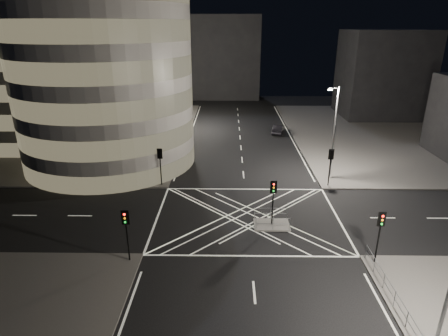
{
  "coord_description": "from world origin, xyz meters",
  "views": [
    {
      "loc": [
        -1.66,
        -29.5,
        16.05
      ],
      "look_at": [
        -2.14,
        4.33,
        3.0
      ],
      "focal_mm": 30.0,
      "sensor_mm": 36.0,
      "label": 1
    }
  ],
  "objects_px": {
    "street_lamp_right_far": "(334,130)",
    "sedan": "(278,129)",
    "traffic_signal_fl": "(160,160)",
    "central_island": "(272,225)",
    "traffic_signal_nr": "(380,228)",
    "traffic_signal_nl": "(126,226)",
    "street_lamp_left_far": "(180,95)",
    "traffic_signal_fr": "(331,161)",
    "traffic_signal_island": "(273,195)",
    "street_lamp_left_near": "(161,123)"
  },
  "relations": [
    {
      "from": "street_lamp_right_far",
      "to": "sedan",
      "type": "height_order",
      "value": "street_lamp_right_far"
    },
    {
      "from": "traffic_signal_fl",
      "to": "street_lamp_right_far",
      "type": "distance_m",
      "value": 18.55
    },
    {
      "from": "central_island",
      "to": "street_lamp_right_far",
      "type": "xyz_separation_m",
      "value": [
        7.44,
        10.5,
        5.47
      ]
    },
    {
      "from": "traffic_signal_nr",
      "to": "central_island",
      "type": "bearing_deg",
      "value": 142.07
    },
    {
      "from": "sedan",
      "to": "central_island",
      "type": "bearing_deg",
      "value": 96.55
    },
    {
      "from": "traffic_signal_fl",
      "to": "street_lamp_right_far",
      "type": "bearing_deg",
      "value": 6.88
    },
    {
      "from": "sedan",
      "to": "traffic_signal_nl",
      "type": "bearing_deg",
      "value": 81.07
    },
    {
      "from": "sedan",
      "to": "street_lamp_right_far",
      "type": "bearing_deg",
      "value": 114.91
    },
    {
      "from": "street_lamp_right_far",
      "to": "sedan",
      "type": "relative_size",
      "value": 2.34
    },
    {
      "from": "traffic_signal_nl",
      "to": "traffic_signal_nr",
      "type": "xyz_separation_m",
      "value": [
        17.6,
        0.0,
        0.0
      ]
    },
    {
      "from": "street_lamp_right_far",
      "to": "sedan",
      "type": "xyz_separation_m",
      "value": [
        -3.38,
        18.44,
        -4.83
      ]
    },
    {
      "from": "traffic_signal_fl",
      "to": "street_lamp_left_far",
      "type": "distance_m",
      "value": 23.36
    },
    {
      "from": "traffic_signal_fl",
      "to": "street_lamp_left_far",
      "type": "xyz_separation_m",
      "value": [
        -0.64,
        23.2,
        2.63
      ]
    },
    {
      "from": "central_island",
      "to": "traffic_signal_fr",
      "type": "xyz_separation_m",
      "value": [
        6.8,
        8.3,
        2.84
      ]
    },
    {
      "from": "central_island",
      "to": "traffic_signal_fl",
      "type": "bearing_deg",
      "value": 142.46
    },
    {
      "from": "traffic_signal_fr",
      "to": "traffic_signal_island",
      "type": "height_order",
      "value": "same"
    },
    {
      "from": "traffic_signal_nr",
      "to": "street_lamp_left_far",
      "type": "distance_m",
      "value": 41.15
    },
    {
      "from": "traffic_signal_fr",
      "to": "traffic_signal_island",
      "type": "bearing_deg",
      "value": -129.33
    },
    {
      "from": "traffic_signal_fr",
      "to": "traffic_signal_nl",
      "type": "bearing_deg",
      "value": -142.31
    },
    {
      "from": "traffic_signal_fr",
      "to": "sedan",
      "type": "bearing_deg",
      "value": 97.58
    },
    {
      "from": "traffic_signal_nl",
      "to": "traffic_signal_fr",
      "type": "height_order",
      "value": "same"
    },
    {
      "from": "street_lamp_left_near",
      "to": "street_lamp_left_far",
      "type": "xyz_separation_m",
      "value": [
        0.0,
        18.0,
        0.0
      ]
    },
    {
      "from": "street_lamp_right_far",
      "to": "sedan",
      "type": "distance_m",
      "value": 19.36
    },
    {
      "from": "traffic_signal_nr",
      "to": "street_lamp_left_far",
      "type": "height_order",
      "value": "street_lamp_left_far"
    },
    {
      "from": "traffic_signal_fr",
      "to": "street_lamp_right_far",
      "type": "xyz_separation_m",
      "value": [
        0.64,
        2.2,
        2.63
      ]
    },
    {
      "from": "central_island",
      "to": "street_lamp_left_far",
      "type": "height_order",
      "value": "street_lamp_left_far"
    },
    {
      "from": "traffic_signal_nl",
      "to": "traffic_signal_island",
      "type": "height_order",
      "value": "same"
    },
    {
      "from": "street_lamp_left_far",
      "to": "sedan",
      "type": "xyz_separation_m",
      "value": [
        15.49,
        -2.56,
        -4.83
      ]
    },
    {
      "from": "traffic_signal_nr",
      "to": "street_lamp_right_far",
      "type": "relative_size",
      "value": 0.4
    },
    {
      "from": "traffic_signal_fl",
      "to": "traffic_signal_nr",
      "type": "xyz_separation_m",
      "value": [
        17.6,
        -13.6,
        0.0
      ]
    },
    {
      "from": "traffic_signal_nr",
      "to": "sedan",
      "type": "bearing_deg",
      "value": 94.58
    },
    {
      "from": "traffic_signal_nl",
      "to": "street_lamp_left_near",
      "type": "distance_m",
      "value": 18.99
    },
    {
      "from": "traffic_signal_nr",
      "to": "street_lamp_right_far",
      "type": "bearing_deg",
      "value": 87.7
    },
    {
      "from": "traffic_signal_nr",
      "to": "street_lamp_left_far",
      "type": "relative_size",
      "value": 0.4
    },
    {
      "from": "traffic_signal_fl",
      "to": "sedan",
      "type": "relative_size",
      "value": 0.93
    },
    {
      "from": "traffic_signal_nl",
      "to": "traffic_signal_nr",
      "type": "relative_size",
      "value": 1.0
    },
    {
      "from": "traffic_signal_island",
      "to": "street_lamp_right_far",
      "type": "height_order",
      "value": "street_lamp_right_far"
    },
    {
      "from": "central_island",
      "to": "traffic_signal_nr",
      "type": "bearing_deg",
      "value": -37.93
    },
    {
      "from": "traffic_signal_fl",
      "to": "sedan",
      "type": "height_order",
      "value": "traffic_signal_fl"
    },
    {
      "from": "traffic_signal_fr",
      "to": "traffic_signal_island",
      "type": "xyz_separation_m",
      "value": [
        -6.8,
        -8.3,
        0.0
      ]
    },
    {
      "from": "traffic_signal_fl",
      "to": "street_lamp_left_near",
      "type": "xyz_separation_m",
      "value": [
        -0.64,
        5.2,
        2.63
      ]
    },
    {
      "from": "traffic_signal_island",
      "to": "street_lamp_left_far",
      "type": "height_order",
      "value": "street_lamp_left_far"
    },
    {
      "from": "sedan",
      "to": "traffic_signal_nr",
      "type": "bearing_deg",
      "value": 109.11
    },
    {
      "from": "traffic_signal_nr",
      "to": "traffic_signal_fl",
      "type": "bearing_deg",
      "value": 142.31
    },
    {
      "from": "street_lamp_left_near",
      "to": "street_lamp_right_far",
      "type": "relative_size",
      "value": 1.0
    },
    {
      "from": "central_island",
      "to": "traffic_signal_fl",
      "type": "height_order",
      "value": "traffic_signal_fl"
    },
    {
      "from": "central_island",
      "to": "traffic_signal_fr",
      "type": "distance_m",
      "value": 11.1
    },
    {
      "from": "traffic_signal_fr",
      "to": "traffic_signal_nr",
      "type": "bearing_deg",
      "value": -90.0
    },
    {
      "from": "central_island",
      "to": "traffic_signal_island",
      "type": "relative_size",
      "value": 0.75
    },
    {
      "from": "traffic_signal_nl",
      "to": "street_lamp_right_far",
      "type": "xyz_separation_m",
      "value": [
        18.24,
        15.8,
        2.63
      ]
    }
  ]
}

